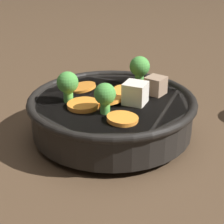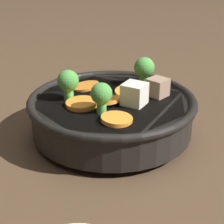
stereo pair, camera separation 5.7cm
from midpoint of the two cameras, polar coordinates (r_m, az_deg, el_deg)
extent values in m
plane|color=#4C3826|center=(0.59, 2.78, -3.56)|extent=(3.00, 3.00, 0.00)
cylinder|color=black|center=(0.58, 2.79, -3.13)|extent=(0.13, 0.13, 0.01)
cylinder|color=black|center=(0.57, 2.85, -0.51)|extent=(0.24, 0.24, 0.05)
torus|color=black|center=(0.56, 2.90, 1.75)|extent=(0.25, 0.25, 0.01)
cylinder|color=brown|center=(0.57, 2.87, 0.50)|extent=(0.23, 0.23, 0.03)
cylinder|color=orange|center=(0.61, -1.12, 3.96)|extent=(0.06, 0.06, 0.01)
cylinder|color=orange|center=(0.55, 2.08, 1.72)|extent=(0.05, 0.05, 0.02)
cylinder|color=orange|center=(0.50, 4.01, -1.16)|extent=(0.06, 0.06, 0.01)
cylinder|color=orange|center=(0.54, -1.65, 1.22)|extent=(0.06, 0.06, 0.01)
cylinder|color=orange|center=(0.59, 4.97, 3.02)|extent=(0.05, 0.05, 0.01)
cylinder|color=#59B84C|center=(0.52, 1.54, 0.75)|extent=(0.01, 0.01, 0.02)
sphere|color=#47933D|center=(0.51, 1.57, 2.77)|extent=(0.03, 0.03, 0.03)
cylinder|color=#59B84C|center=(0.62, 7.51, 4.81)|extent=(0.01, 0.01, 0.02)
sphere|color=#47933D|center=(0.61, 7.62, 6.71)|extent=(0.03, 0.03, 0.03)
cylinder|color=#59B84C|center=(0.56, -3.74, 2.74)|extent=(0.01, 0.01, 0.02)
sphere|color=#47933D|center=(0.55, -3.80, 4.74)|extent=(0.03, 0.03, 0.03)
cube|color=silver|center=(0.54, 6.44, 2.68)|extent=(0.04, 0.04, 0.03)
cube|color=#9E7F66|center=(0.58, 9.79, 3.68)|extent=(0.03, 0.03, 0.03)
camera|label=1|loc=(0.03, -87.14, 1.33)|focal=60.00mm
camera|label=2|loc=(0.03, 92.86, -1.33)|focal=60.00mm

